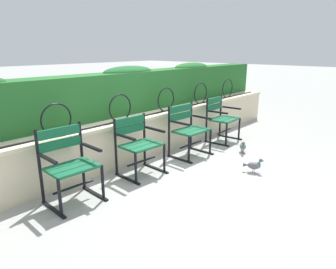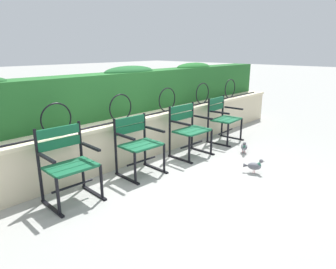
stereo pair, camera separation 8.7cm
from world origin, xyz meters
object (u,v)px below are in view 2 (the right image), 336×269
(park_chair_leftmost, at_px, (68,163))
(park_chair_centre_right, at_px, (189,128))
(park_chair_rightmost, at_px, (223,118))
(park_chair_centre_left, at_px, (138,143))
(pigeon_near_chairs, at_px, (244,147))
(pigeon_far_side, at_px, (254,166))

(park_chair_leftmost, xyz_separation_m, park_chair_centre_right, (2.20, -0.04, -0.01))
(park_chair_rightmost, bearing_deg, park_chair_centre_left, 179.59)
(park_chair_centre_right, distance_m, pigeon_near_chairs, 1.04)
(park_chair_leftmost, distance_m, park_chair_rightmost, 3.29)
(park_chair_centre_left, relative_size, pigeon_near_chairs, 3.08)
(park_chair_leftmost, bearing_deg, park_chair_centre_left, 0.32)
(park_chair_leftmost, distance_m, pigeon_far_side, 2.58)
(park_chair_centre_right, xyz_separation_m, park_chair_rightmost, (1.09, 0.03, -0.00))
(pigeon_near_chairs, bearing_deg, park_chair_centre_right, 138.19)
(park_chair_centre_right, bearing_deg, pigeon_near_chairs, -41.81)
(park_chair_rightmost, xyz_separation_m, pigeon_near_chairs, (-0.36, -0.69, -0.35))
(park_chair_centre_left, bearing_deg, park_chair_centre_right, -2.40)
(park_chair_leftmost, bearing_deg, pigeon_near_chairs, -13.33)
(park_chair_centre_right, xyz_separation_m, pigeon_near_chairs, (0.73, -0.65, -0.35))
(park_chair_rightmost, height_order, pigeon_far_side, park_chair_rightmost)
(park_chair_centre_left, distance_m, park_chair_centre_right, 1.10)
(park_chair_centre_left, height_order, pigeon_near_chairs, park_chair_centre_left)
(pigeon_far_side, bearing_deg, park_chair_leftmost, 150.88)
(pigeon_far_side, bearing_deg, park_chair_centre_left, 132.17)
(pigeon_far_side, bearing_deg, pigeon_near_chairs, 38.12)
(park_chair_centre_right, xyz_separation_m, pigeon_far_side, (0.03, -1.20, -0.35))
(park_chair_leftmost, bearing_deg, pigeon_far_side, -29.12)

